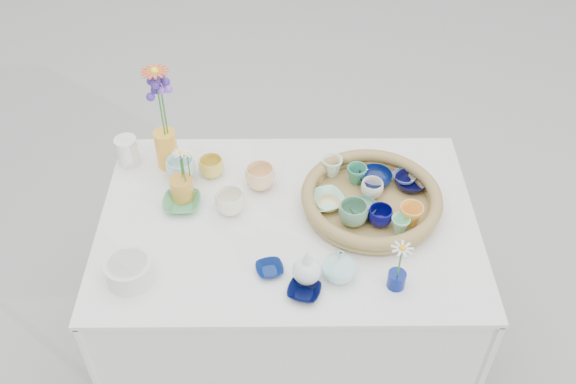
{
  "coord_description": "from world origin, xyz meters",
  "views": [
    {
      "loc": [
        -0.01,
        -1.5,
        2.3
      ],
      "look_at": [
        0.0,
        0.02,
        0.87
      ],
      "focal_mm": 40.0,
      "sensor_mm": 36.0,
      "label": 1
    }
  ],
  "objects_px": {
    "bud_vase_seafoam": "(340,265)",
    "tall_vase_yellow": "(167,149)",
    "display_table": "(288,347)",
    "wicker_tray": "(371,200)"
  },
  "relations": [
    {
      "from": "wicker_tray",
      "to": "bud_vase_seafoam",
      "type": "xyz_separation_m",
      "value": [
        -0.13,
        -0.3,
        0.02
      ]
    },
    {
      "from": "bud_vase_seafoam",
      "to": "display_table",
      "type": "bearing_deg",
      "value": 121.69
    },
    {
      "from": "display_table",
      "to": "wicker_tray",
      "type": "bearing_deg",
      "value": 10.12
    },
    {
      "from": "wicker_tray",
      "to": "bud_vase_seafoam",
      "type": "bearing_deg",
      "value": -112.91
    },
    {
      "from": "wicker_tray",
      "to": "tall_vase_yellow",
      "type": "height_order",
      "value": "tall_vase_yellow"
    },
    {
      "from": "display_table",
      "to": "bud_vase_seafoam",
      "type": "height_order",
      "value": "bud_vase_seafoam"
    },
    {
      "from": "bud_vase_seafoam",
      "to": "tall_vase_yellow",
      "type": "xyz_separation_m",
      "value": [
        -0.59,
        0.53,
        0.02
      ]
    },
    {
      "from": "display_table",
      "to": "tall_vase_yellow",
      "type": "relative_size",
      "value": 8.49
    },
    {
      "from": "bud_vase_seafoam",
      "to": "tall_vase_yellow",
      "type": "distance_m",
      "value": 0.79
    },
    {
      "from": "bud_vase_seafoam",
      "to": "tall_vase_yellow",
      "type": "relative_size",
      "value": 0.75
    }
  ]
}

